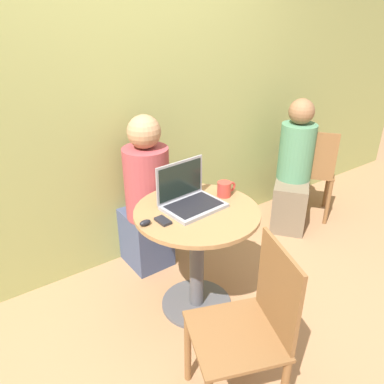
% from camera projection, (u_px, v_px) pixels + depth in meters
% --- Properties ---
extents(ground_plane, '(12.00, 12.00, 0.00)m').
position_uv_depth(ground_plane, '(196.00, 304.00, 2.53)').
color(ground_plane, '#9E704C').
extents(back_wall, '(7.00, 0.05, 2.60)m').
position_uv_depth(back_wall, '(128.00, 90.00, 2.55)').
color(back_wall, '#939956').
rests_on(back_wall, ground_plane).
extents(round_table, '(0.75, 0.75, 0.73)m').
position_uv_depth(round_table, '(197.00, 242.00, 2.31)').
color(round_table, '#4C4C51').
rests_on(round_table, ground_plane).
extents(laptop, '(0.37, 0.29, 0.26)m').
position_uv_depth(laptop, '(189.00, 198.00, 2.24)').
color(laptop, gray).
rests_on(laptop, round_table).
extents(cell_phone, '(0.06, 0.10, 0.02)m').
position_uv_depth(cell_phone, '(163.00, 221.00, 2.08)').
color(cell_phone, black).
rests_on(cell_phone, round_table).
extents(computer_mouse, '(0.07, 0.04, 0.03)m').
position_uv_depth(computer_mouse, '(145.00, 223.00, 2.05)').
color(computer_mouse, black).
rests_on(computer_mouse, round_table).
extents(coffee_cup, '(0.14, 0.09, 0.09)m').
position_uv_depth(coffee_cup, '(225.00, 189.00, 2.36)').
color(coffee_cup, '#B2382D').
rests_on(coffee_cup, round_table).
extents(chair_empty, '(0.52, 0.52, 0.90)m').
position_uv_depth(chair_empty, '(249.00, 330.00, 1.72)').
color(chair_empty, brown).
rests_on(chair_empty, ground_plane).
extents(person_seated, '(0.32, 0.49, 1.18)m').
position_uv_depth(person_seated, '(145.00, 205.00, 2.74)').
color(person_seated, '#3D4766').
rests_on(person_seated, ground_plane).
extents(chair_background, '(0.56, 0.56, 0.86)m').
position_uv_depth(chair_background, '(311.00, 172.00, 3.42)').
color(chair_background, brown).
rests_on(chair_background, ground_plane).
extents(person_background, '(0.51, 0.48, 1.14)m').
position_uv_depth(person_background, '(293.00, 174.00, 3.29)').
color(person_background, brown).
rests_on(person_background, ground_plane).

